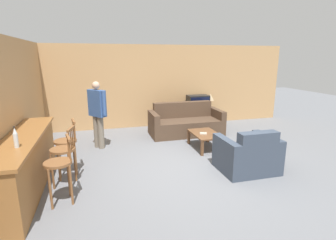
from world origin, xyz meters
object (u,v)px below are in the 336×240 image
armchair_near (248,156)px  person_by_window (97,111)px  tv_unit (197,117)px  book_on_table (203,133)px  bar_chair_mid (64,154)px  coffee_table (205,135)px  couch_far (186,123)px  table_lamp (210,98)px  bottle (16,138)px  bar_chair_far (66,145)px  tv (198,102)px  bar_chair_near (59,167)px

armchair_near → person_by_window: person_by_window is taller
tv_unit → book_on_table: tv_unit is taller
bar_chair_mid → coffee_table: bearing=19.7°
couch_far → table_lamp: size_ratio=4.33×
tv_unit → bottle: 5.91m
bar_chair_far → armchair_near: bar_chair_far is taller
tv_unit → tv: (-0.00, -0.00, 0.50)m
bar_chair_far → couch_far: bearing=32.4°
table_lamp → couch_far: bearing=-143.3°
couch_far → tv_unit: bearing=50.3°
armchair_near → book_on_table: armchair_near is taller
tv_unit → coffee_table: bearing=-106.8°
couch_far → book_on_table: couch_far is taller
bar_chair_far → armchair_near: (3.42, -0.82, -0.26)m
armchair_near → book_on_table: size_ratio=5.45×
couch_far → coffee_table: size_ratio=2.14×
tv → bar_chair_far: bearing=-143.5°
bar_chair_mid → table_lamp: size_ratio=2.17×
tv_unit → person_by_window: (-3.20, -1.43, 0.65)m
armchair_near → tv: bearing=84.0°
armchair_near → tv_unit: 3.67m
bar_chair_near → tv_unit: size_ratio=0.90×
armchair_near → tv: (0.39, 3.65, 0.46)m
bar_chair_mid → book_on_table: bar_chair_mid is taller
coffee_table → bar_chair_mid: bearing=-160.3°
armchair_near → bar_chair_near: bearing=-175.7°
bar_chair_far → book_on_table: size_ratio=5.29×
bar_chair_near → couch_far: 4.35m
bar_chair_mid → person_by_window: person_by_window is taller
armchair_near → coffee_table: size_ratio=1.11×
tv → bottle: (-4.34, -3.93, 0.33)m
armchair_near → tv: tv is taller
bottle → coffee_table: bearing=25.3°
couch_far → bottle: (-3.62, -3.07, 0.79)m
bar_chair_mid → bar_chair_far: size_ratio=1.00×
armchair_near → tv_unit: size_ratio=0.93×
tv → person_by_window: person_by_window is taller
bar_chair_near → table_lamp: bearing=42.6°
bar_chair_near → table_lamp: (4.25, 3.91, 0.32)m
bar_chair_near → book_on_table: bearing=28.6°
tv → bottle: bottle is taller
bar_chair_mid → couch_far: bearing=38.5°
book_on_table → table_lamp: (1.18, 2.23, 0.50)m
bar_chair_far → bottle: 1.33m
tv → bottle: size_ratio=2.25×
bar_chair_near → armchair_near: bearing=4.3°
coffee_table → table_lamp: 2.52m
tv → person_by_window: size_ratio=0.42×
bar_chair_far → coffee_table: size_ratio=1.08×
book_on_table → couch_far: bearing=89.2°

